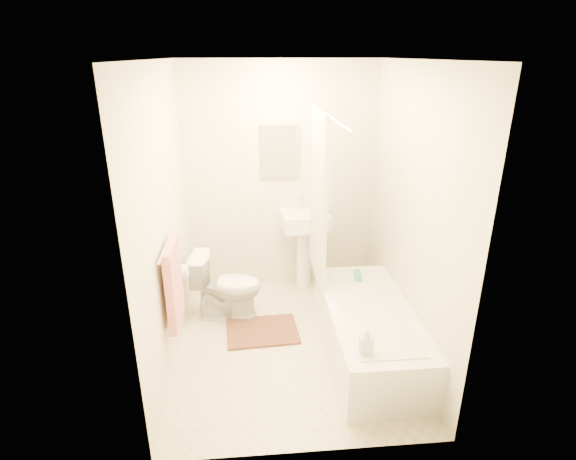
{
  "coord_description": "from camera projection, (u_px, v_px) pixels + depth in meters",
  "views": [
    {
      "loc": [
        -0.32,
        -3.39,
        2.44
      ],
      "look_at": [
        0.0,
        0.25,
        1.0
      ],
      "focal_mm": 28.0,
      "sensor_mm": 36.0,
      "label": 1
    }
  ],
  "objects": [
    {
      "name": "floor",
      "position": [
        290.0,
        343.0,
        4.06
      ],
      "size": [
        2.4,
        2.4,
        0.0
      ],
      "primitive_type": "plane",
      "color": "beige",
      "rests_on": "ground"
    },
    {
      "name": "ceiling",
      "position": [
        291.0,
        59.0,
        3.18
      ],
      "size": [
        2.4,
        2.4,
        0.0
      ],
      "primitive_type": "plane",
      "color": "white",
      "rests_on": "ground"
    },
    {
      "name": "wall_back",
      "position": [
        280.0,
        180.0,
        4.73
      ],
      "size": [
        2.0,
        0.02,
        2.4
      ],
      "primitive_type": "cube",
      "color": "beige",
      "rests_on": "ground"
    },
    {
      "name": "wall_left",
      "position": [
        165.0,
        222.0,
        3.54
      ],
      "size": [
        0.02,
        2.4,
        2.4
      ],
      "primitive_type": "cube",
      "color": "beige",
      "rests_on": "ground"
    },
    {
      "name": "wall_right",
      "position": [
        411.0,
        215.0,
        3.7
      ],
      "size": [
        0.02,
        2.4,
        2.4
      ],
      "primitive_type": "cube",
      "color": "beige",
      "rests_on": "ground"
    },
    {
      "name": "mirror",
      "position": [
        280.0,
        152.0,
        4.61
      ],
      "size": [
        0.4,
        0.03,
        0.55
      ],
      "primitive_type": "cube",
      "color": "white",
      "rests_on": "wall_back"
    },
    {
      "name": "curtain_rod",
      "position": [
        329.0,
        115.0,
        3.45
      ],
      "size": [
        0.03,
        1.7,
        0.03
      ],
      "primitive_type": "cylinder",
      "rotation": [
        1.57,
        0.0,
        0.0
      ],
      "color": "silver",
      "rests_on": "wall_back"
    },
    {
      "name": "shower_curtain",
      "position": [
        318.0,
        197.0,
        4.1
      ],
      "size": [
        0.04,
        0.8,
        1.55
      ],
      "primitive_type": "cube",
      "color": "silver",
      "rests_on": "curtain_rod"
    },
    {
      "name": "towel_bar",
      "position": [
        166.0,
        246.0,
        3.35
      ],
      "size": [
        0.02,
        0.6,
        0.02
      ],
      "primitive_type": "cylinder",
      "rotation": [
        1.57,
        0.0,
        0.0
      ],
      "color": "silver",
      "rests_on": "wall_left"
    },
    {
      "name": "towel",
      "position": [
        174.0,
        284.0,
        3.47
      ],
      "size": [
        0.06,
        0.45,
        0.66
      ],
      "primitive_type": "cube",
      "color": "#CC7266",
      "rests_on": "towel_bar"
    },
    {
      "name": "toilet_paper",
      "position": [
        181.0,
        272.0,
        3.84
      ],
      "size": [
        0.11,
        0.12,
        0.12
      ],
      "primitive_type": "cylinder",
      "rotation": [
        0.0,
        1.57,
        0.0
      ],
      "color": "white",
      "rests_on": "wall_left"
    },
    {
      "name": "toilet",
      "position": [
        227.0,
        286.0,
        4.37
      ],
      "size": [
        0.71,
        0.46,
        0.66
      ],
      "primitive_type": "imported",
      "rotation": [
        0.0,
        0.0,
        1.44
      ],
      "color": "white",
      "rests_on": "floor"
    },
    {
      "name": "sink",
      "position": [
        304.0,
        247.0,
        4.89
      ],
      "size": [
        0.53,
        0.44,
        0.96
      ],
      "primitive_type": null,
      "rotation": [
        0.0,
        0.0,
        0.1
      ],
      "color": "white",
      "rests_on": "floor"
    },
    {
      "name": "bathtub",
      "position": [
        368.0,
        331.0,
        3.85
      ],
      "size": [
        0.69,
        1.59,
        0.45
      ],
      "primitive_type": null,
      "color": "white",
      "rests_on": "floor"
    },
    {
      "name": "bath_mat",
      "position": [
        262.0,
        331.0,
        4.21
      ],
      "size": [
        0.69,
        0.53,
        0.02
      ],
      "primitive_type": "cube",
      "rotation": [
        0.0,
        0.0,
        0.06
      ],
      "color": "#47241E",
      "rests_on": "floor"
    },
    {
      "name": "soap_bottle",
      "position": [
        366.0,
        341.0,
        3.17
      ],
      "size": [
        0.09,
        0.09,
        0.2
      ],
      "primitive_type": "imported",
      "rotation": [
        0.0,
        0.0,
        -0.02
      ],
      "color": "white",
      "rests_on": "bathtub"
    },
    {
      "name": "scrub_brush",
      "position": [
        358.0,
        276.0,
        4.27
      ],
      "size": [
        0.09,
        0.21,
        0.04
      ],
      "primitive_type": "cube",
      "rotation": [
        0.0,
        0.0,
        -0.13
      ],
      "color": "#35A661",
      "rests_on": "bathtub"
    }
  ]
}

